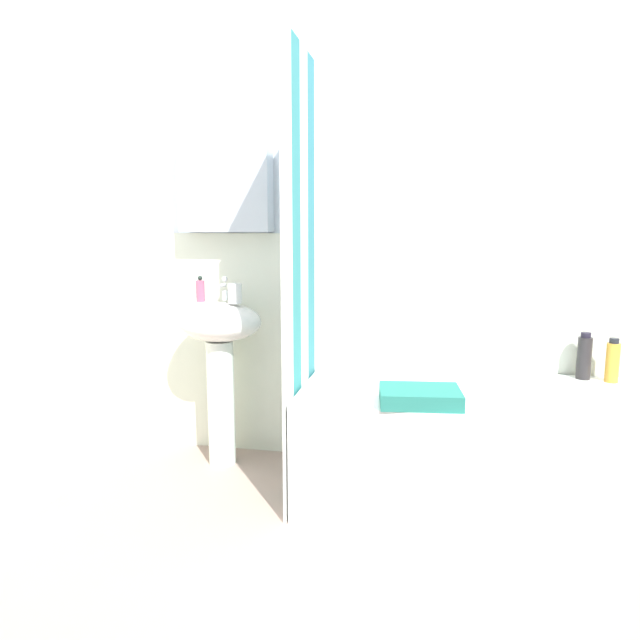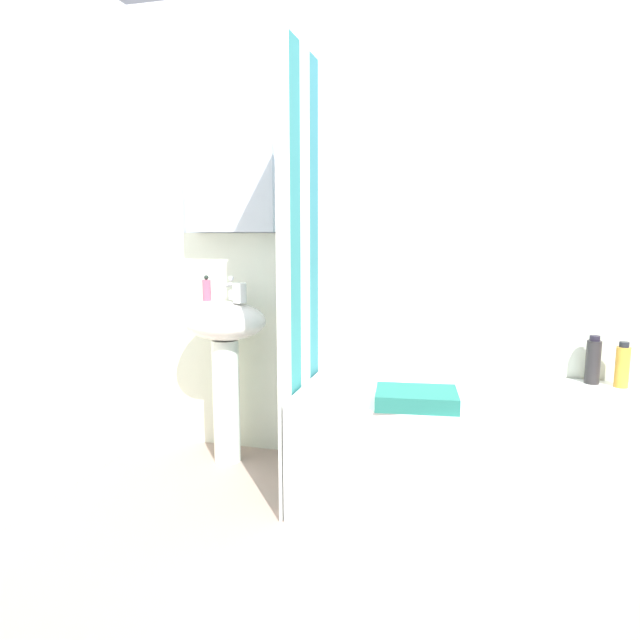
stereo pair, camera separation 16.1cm
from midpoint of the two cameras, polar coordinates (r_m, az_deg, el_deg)
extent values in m
cube|color=tan|center=(2.10, 6.81, -27.40)|extent=(4.80, 5.60, 0.04)
cube|color=white|center=(2.96, 10.84, 8.43)|extent=(3.60, 0.05, 2.40)
cube|color=silver|center=(2.99, 10.45, -3.13)|extent=(3.60, 0.02, 1.20)
cube|color=silver|center=(3.09, -7.16, 13.84)|extent=(0.48, 0.12, 0.56)
cube|color=white|center=(2.70, -26.89, 7.55)|extent=(0.05, 1.81, 2.40)
cube|color=silver|center=(2.75, -25.47, -4.97)|extent=(0.02, 1.81, 1.20)
cylinder|color=white|center=(3.07, -7.78, -7.98)|extent=(0.14, 0.14, 0.66)
ellipsoid|color=white|center=(2.98, -7.96, -0.09)|extent=(0.44, 0.34, 0.20)
cylinder|color=silver|center=(3.05, -7.29, 2.52)|extent=(0.03, 0.03, 0.05)
cylinder|color=silver|center=(3.00, -7.67, 3.45)|extent=(0.02, 0.10, 0.02)
sphere|color=silver|center=(3.04, -7.32, 4.11)|extent=(0.03, 0.03, 0.03)
cylinder|color=#C1516F|center=(3.01, -9.68, 2.92)|extent=(0.04, 0.04, 0.11)
sphere|color=#1D2B23|center=(3.00, -9.71, 4.18)|extent=(0.02, 0.02, 0.02)
cylinder|color=white|center=(2.91, -6.42, 2.69)|extent=(0.07, 0.07, 0.10)
cube|color=white|center=(2.71, 16.35, -12.23)|extent=(1.49, 0.74, 0.52)
cube|color=silver|center=(2.34, -1.66, 3.52)|extent=(0.01, 0.15, 2.00)
cube|color=#2A7879|center=(2.48, -0.68, 3.85)|extent=(0.01, 0.15, 2.00)
cube|color=white|center=(2.62, 0.19, 4.14)|extent=(0.01, 0.15, 2.00)
cube|color=#2A6F78|center=(2.76, 0.97, 4.40)|extent=(0.01, 0.15, 2.00)
cube|color=white|center=(2.91, 1.68, 4.63)|extent=(0.01, 0.15, 2.00)
cylinder|color=gold|center=(2.96, 29.19, -4.12)|extent=(0.06, 0.06, 0.18)
cylinder|color=#22252B|center=(2.94, 29.35, -2.14)|extent=(0.04, 0.04, 0.02)
cylinder|color=#2A2728|center=(2.97, 26.88, -3.76)|extent=(0.07, 0.07, 0.20)
cylinder|color=black|center=(2.94, 27.04, -1.63)|extent=(0.05, 0.05, 0.02)
cube|color=#247164|center=(2.38, 11.48, -7.63)|extent=(0.35, 0.27, 0.06)
camera|label=1|loc=(0.08, -88.21, 0.29)|focal=32.26mm
camera|label=2|loc=(0.08, 91.79, -0.29)|focal=32.26mm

